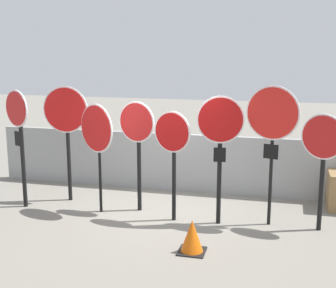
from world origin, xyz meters
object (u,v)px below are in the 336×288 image
at_px(stop_sign_1, 66,120).
at_px(stop_sign_6, 272,123).
at_px(stop_sign_4, 173,143).
at_px(stop_sign_7, 323,149).
at_px(stop_sign_5, 220,134).
at_px(stop_sign_0, 19,126).
at_px(traffic_cone_0, 192,236).
at_px(stop_sign_2, 97,133).
at_px(stop_sign_3, 137,135).

height_order(stop_sign_1, stop_sign_6, stop_sign_6).
xyz_separation_m(stop_sign_4, stop_sign_7, (2.60, 0.15, -0.01)).
height_order(stop_sign_4, stop_sign_5, stop_sign_5).
distance_m(stop_sign_0, traffic_cone_0, 4.17).
relative_size(stop_sign_4, stop_sign_7, 0.99).
bearing_deg(stop_sign_7, stop_sign_2, -151.76).
bearing_deg(stop_sign_4, stop_sign_0, -161.12).
height_order(stop_sign_4, stop_sign_6, stop_sign_6).
relative_size(stop_sign_2, stop_sign_3, 0.98).
relative_size(stop_sign_1, stop_sign_6, 0.95).
distance_m(stop_sign_0, stop_sign_1, 0.94).
bearing_deg(stop_sign_3, stop_sign_1, -172.61).
distance_m(stop_sign_2, stop_sign_5, 2.36).
bearing_deg(stop_sign_6, stop_sign_5, -153.53).
height_order(stop_sign_0, stop_sign_5, stop_sign_0).
bearing_deg(stop_sign_6, traffic_cone_0, -111.87).
distance_m(stop_sign_7, traffic_cone_0, 2.71).
bearing_deg(stop_sign_7, stop_sign_6, -155.92).
xyz_separation_m(stop_sign_0, traffic_cone_0, (3.72, -1.26, -1.40)).
distance_m(stop_sign_0, stop_sign_3, 2.35).
distance_m(stop_sign_3, stop_sign_4, 0.86).
height_order(stop_sign_1, traffic_cone_0, stop_sign_1).
xyz_separation_m(stop_sign_1, stop_sign_6, (4.11, -0.40, 0.16)).
bearing_deg(stop_sign_4, stop_sign_5, 21.30).
relative_size(stop_sign_4, stop_sign_5, 0.88).
bearing_deg(traffic_cone_0, stop_sign_0, 161.28).
bearing_deg(stop_sign_1, stop_sign_7, -8.78).
distance_m(stop_sign_1, stop_sign_2, 1.02).
relative_size(stop_sign_5, stop_sign_7, 1.13).
xyz_separation_m(stop_sign_3, stop_sign_6, (2.52, -0.16, 0.36)).
relative_size(stop_sign_1, stop_sign_3, 1.11).
height_order(stop_sign_6, traffic_cone_0, stop_sign_6).
bearing_deg(stop_sign_4, stop_sign_6, 25.70).
relative_size(stop_sign_2, stop_sign_7, 1.03).
height_order(stop_sign_3, stop_sign_6, stop_sign_6).
xyz_separation_m(stop_sign_3, stop_sign_7, (3.38, -0.21, -0.06)).
relative_size(stop_sign_3, stop_sign_4, 1.05).
bearing_deg(stop_sign_6, stop_sign_2, -162.33).
relative_size(stop_sign_1, stop_sign_4, 1.17).
bearing_deg(stop_sign_1, stop_sign_2, -33.96).
bearing_deg(stop_sign_1, stop_sign_6, -9.17).
xyz_separation_m(stop_sign_2, stop_sign_3, (0.72, 0.27, -0.05)).
distance_m(stop_sign_2, stop_sign_3, 0.77).
height_order(stop_sign_0, stop_sign_2, stop_sign_0).
bearing_deg(stop_sign_7, stop_sign_0, -151.22).
height_order(stop_sign_2, stop_sign_5, stop_sign_5).
bearing_deg(stop_sign_6, stop_sign_7, 12.40).
relative_size(stop_sign_2, traffic_cone_0, 4.02).
relative_size(stop_sign_0, stop_sign_4, 1.15).
xyz_separation_m(stop_sign_1, traffic_cone_0, (3.00, -1.85, -1.46)).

